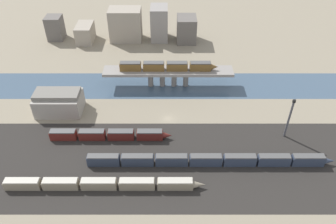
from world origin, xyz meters
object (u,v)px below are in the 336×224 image
Objects in this scene: train_yard_mid at (209,160)px; train_on_bridge at (168,66)px; warehouse_building at (59,102)px; train_yard_near at (103,184)px; signal_tower at (289,118)px; train_yard_far at (109,135)px.

train_on_bridge is at bearing 105.86° from train_yard_mid.
train_yard_near is at bearing -59.06° from warehouse_building.
signal_tower reaches higher than train_on_bridge.
signal_tower is (64.80, 24.62, 6.81)m from train_yard_near.
train_yard_mid is at bearing -27.13° from warehouse_building.
train_yard_mid is at bearing -154.29° from signal_tower.
train_yard_far is (-1.15, 23.16, 0.14)m from train_yard_near.
warehouse_building is (-24.07, 40.16, 2.79)m from train_yard_near.
train_yard_near is 3.76× the size of signal_tower.
train_yard_far is 28.66m from warehouse_building.
train_yard_near is (-20.63, -59.31, -8.49)m from train_on_bridge.
train_yard_far is at bearing -178.73° from signal_tower.
train_yard_mid is at bearing -74.14° from train_on_bridge.
train_on_bridge reaches higher than train_yard_mid.
train_yard_near is 1.41× the size of train_yard_far.
train_on_bridge is 0.52× the size of train_yard_mid.
train_yard_near is at bearing -109.18° from train_on_bridge.
signal_tower reaches higher than train_yard_mid.
train_on_bridge reaches higher than train_yard_far.
signal_tower reaches higher than warehouse_building.
train_yard_mid is 34.13m from signal_tower.
train_on_bridge is 2.38× the size of warehouse_building.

